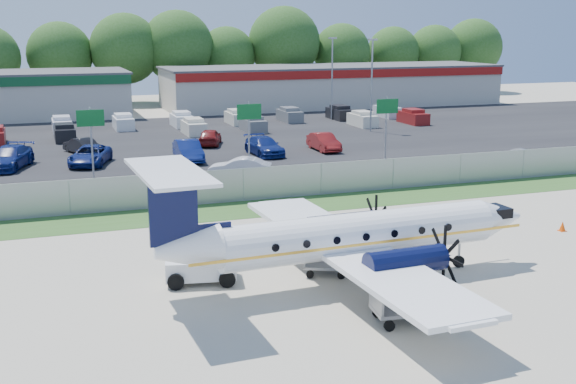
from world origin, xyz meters
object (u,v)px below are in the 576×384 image
object	(u,v)px
pushback_tug	(204,264)
baggage_cart_near	(326,264)
aircraft	(351,235)
baggage_cart_far	(404,308)

from	to	relation	value
pushback_tug	baggage_cart_near	bearing A→B (deg)	-10.74
aircraft	pushback_tug	bearing A→B (deg)	158.43
aircraft	baggage_cart_far	bearing A→B (deg)	-88.15
aircraft	baggage_cart_near	bearing A→B (deg)	113.31
aircraft	baggage_cart_near	xyz separation A→B (m)	(-0.54, 1.25, -1.57)
pushback_tug	baggage_cart_near	distance (m)	5.14
aircraft	baggage_cart_far	distance (m)	4.61
baggage_cart_near	baggage_cart_far	size ratio (longest dim) A/B	0.91
baggage_cart_far	aircraft	bearing A→B (deg)	91.85
aircraft	pushback_tug	size ratio (longest dim) A/B	5.43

